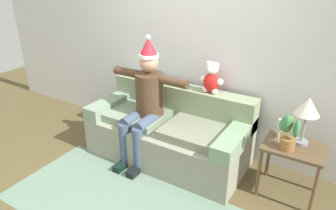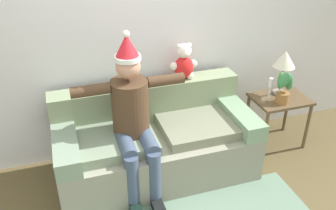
# 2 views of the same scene
# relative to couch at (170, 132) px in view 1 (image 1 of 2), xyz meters

# --- Properties ---
(ground_plane) EXTENTS (10.00, 10.00, 0.00)m
(ground_plane) POSITION_rel_couch_xyz_m (0.00, -1.02, -0.35)
(ground_plane) COLOR brown
(back_wall) EXTENTS (7.00, 0.10, 2.70)m
(back_wall) POSITION_rel_couch_xyz_m (0.00, 0.53, 1.00)
(back_wall) COLOR silver
(back_wall) RESTS_ON ground_plane
(couch) EXTENTS (1.94, 0.91, 0.87)m
(couch) POSITION_rel_couch_xyz_m (0.00, 0.00, 0.00)
(couch) COLOR gray
(couch) RESTS_ON ground_plane
(person_seated) EXTENTS (1.02, 0.77, 1.55)m
(person_seated) POSITION_rel_couch_xyz_m (-0.24, -0.17, 0.44)
(person_seated) COLOR #4C3422
(person_seated) RESTS_ON ground_plane
(teddy_bear) EXTENTS (0.29, 0.17, 0.38)m
(teddy_bear) POSITION_rel_couch_xyz_m (0.40, 0.28, 0.69)
(teddy_bear) COLOR red
(teddy_bear) RESTS_ON couch
(side_table) EXTENTS (0.60, 0.45, 0.59)m
(side_table) POSITION_rel_couch_xyz_m (1.45, 0.04, 0.15)
(side_table) COLOR brown
(side_table) RESTS_ON ground_plane
(table_lamp) EXTENTS (0.24, 0.24, 0.51)m
(table_lamp) POSITION_rel_couch_xyz_m (1.49, 0.13, 0.64)
(table_lamp) COLOR gray
(table_lamp) RESTS_ON side_table
(potted_plant) EXTENTS (0.23, 0.23, 0.40)m
(potted_plant) POSITION_rel_couch_xyz_m (1.39, -0.06, 0.42)
(potted_plant) COLOR olive
(potted_plant) RESTS_ON side_table
(candle_tall) EXTENTS (0.04, 0.04, 0.27)m
(candle_tall) POSITION_rel_couch_xyz_m (1.28, 0.02, 0.42)
(candle_tall) COLOR beige
(candle_tall) RESTS_ON side_table
(area_rug) EXTENTS (2.35, 1.20, 0.01)m
(area_rug) POSITION_rel_couch_xyz_m (0.00, -1.05, -0.34)
(area_rug) COLOR slate
(area_rug) RESTS_ON ground_plane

